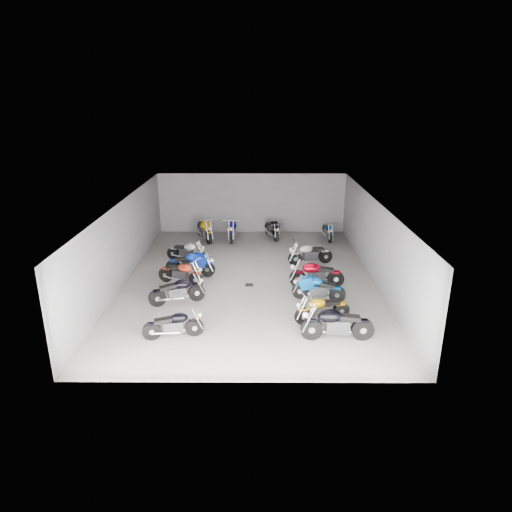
# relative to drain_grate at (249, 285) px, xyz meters

# --- Properties ---
(ground) EXTENTS (14.00, 14.00, 0.00)m
(ground) POSITION_rel_drain_grate_xyz_m (0.00, 0.50, -0.01)
(ground) COLOR gray
(ground) RESTS_ON ground
(wall_back) EXTENTS (10.00, 0.10, 3.20)m
(wall_back) POSITION_rel_drain_grate_xyz_m (0.00, 7.50, 1.59)
(wall_back) COLOR slate
(wall_back) RESTS_ON ground
(wall_left) EXTENTS (0.10, 14.00, 3.20)m
(wall_left) POSITION_rel_drain_grate_xyz_m (-5.00, 0.50, 1.59)
(wall_left) COLOR slate
(wall_left) RESTS_ON ground
(wall_right) EXTENTS (0.10, 14.00, 3.20)m
(wall_right) POSITION_rel_drain_grate_xyz_m (5.00, 0.50, 1.59)
(wall_right) COLOR slate
(wall_right) RESTS_ON ground
(ceiling) EXTENTS (10.00, 14.00, 0.04)m
(ceiling) POSITION_rel_drain_grate_xyz_m (0.00, 0.50, 3.21)
(ceiling) COLOR black
(ceiling) RESTS_ON wall_back
(drain_grate) EXTENTS (0.32, 0.32, 0.01)m
(drain_grate) POSITION_rel_drain_grate_xyz_m (0.00, 0.00, 0.00)
(drain_grate) COLOR black
(drain_grate) RESTS_ON ground
(motorcycle_left_a) EXTENTS (1.86, 0.52, 0.83)m
(motorcycle_left_a) POSITION_rel_drain_grate_xyz_m (-2.24, -4.17, 0.44)
(motorcycle_left_a) COLOR black
(motorcycle_left_a) RESTS_ON ground
(motorcycle_left_c) EXTENTS (1.96, 0.82, 0.90)m
(motorcycle_left_c) POSITION_rel_drain_grate_xyz_m (-2.53, -1.69, 0.48)
(motorcycle_left_c) COLOR black
(motorcycle_left_c) RESTS_ON ground
(motorcycle_left_d) EXTENTS (1.90, 0.87, 0.88)m
(motorcycle_left_d) POSITION_rel_drain_grate_xyz_m (-2.68, 0.06, 0.47)
(motorcycle_left_d) COLOR black
(motorcycle_left_d) RESTS_ON ground
(motorcycle_left_e) EXTENTS (2.11, 0.51, 0.93)m
(motorcycle_left_e) POSITION_rel_drain_grate_xyz_m (-2.44, 1.02, 0.50)
(motorcycle_left_e) COLOR black
(motorcycle_left_e) RESTS_ON ground
(motorcycle_left_f) EXTENTS (1.86, 0.76, 0.85)m
(motorcycle_left_f) POSITION_rel_drain_grate_xyz_m (-2.87, 2.74, 0.46)
(motorcycle_left_f) COLOR black
(motorcycle_left_f) RESTS_ON ground
(motorcycle_right_a) EXTENTS (2.25, 0.43, 0.99)m
(motorcycle_right_a) POSITION_rel_drain_grate_xyz_m (2.74, -4.26, 0.53)
(motorcycle_right_a) COLOR black
(motorcycle_right_a) RESTS_ON ground
(motorcycle_right_b) EXTENTS (1.90, 0.72, 0.86)m
(motorcycle_right_b) POSITION_rel_drain_grate_xyz_m (2.44, -3.10, 0.46)
(motorcycle_right_b) COLOR black
(motorcycle_right_b) RESTS_ON ground
(motorcycle_right_c) EXTENTS (1.92, 0.61, 0.86)m
(motorcycle_right_c) POSITION_rel_drain_grate_xyz_m (2.53, -1.41, 0.46)
(motorcycle_right_c) COLOR black
(motorcycle_right_c) RESTS_ON ground
(motorcycle_right_d) EXTENTS (2.15, 0.43, 0.94)m
(motorcycle_right_d) POSITION_rel_drain_grate_xyz_m (2.61, -0.11, 0.51)
(motorcycle_right_d) COLOR black
(motorcycle_right_d) RESTS_ON ground
(motorcycle_right_f) EXTENTS (2.02, 0.62, 0.90)m
(motorcycle_right_f) POSITION_rel_drain_grate_xyz_m (2.63, 2.37, 0.48)
(motorcycle_right_f) COLOR black
(motorcycle_right_f) RESTS_ON ground
(motorcycle_back_b) EXTENTS (1.02, 2.24, 1.03)m
(motorcycle_back_b) POSITION_rel_drain_grate_xyz_m (-2.42, 5.98, 0.56)
(motorcycle_back_b) COLOR black
(motorcycle_back_b) RESTS_ON ground
(motorcycle_back_c) EXTENTS (0.45, 2.28, 1.00)m
(motorcycle_back_c) POSITION_rel_drain_grate_xyz_m (-0.99, 6.05, 0.54)
(motorcycle_back_c) COLOR black
(motorcycle_back_c) RESTS_ON ground
(motorcycle_back_d) EXTENTS (0.72, 1.97, 0.89)m
(motorcycle_back_d) POSITION_rel_drain_grate_xyz_m (1.08, 6.34, 0.48)
(motorcycle_back_d) COLOR black
(motorcycle_back_d) RESTS_ON ground
(motorcycle_back_f) EXTENTS (0.40, 1.85, 0.81)m
(motorcycle_back_f) POSITION_rel_drain_grate_xyz_m (3.95, 6.11, 0.44)
(motorcycle_back_f) COLOR black
(motorcycle_back_f) RESTS_ON ground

